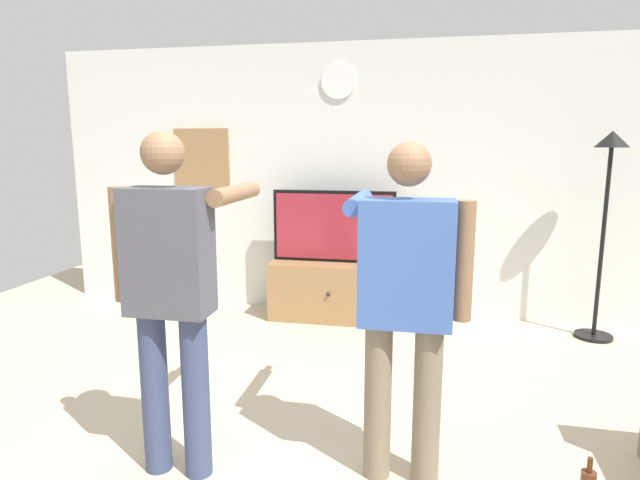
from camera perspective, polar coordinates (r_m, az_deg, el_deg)
name	(u,v)px	position (r m, az deg, el deg)	size (l,w,h in m)	color
ground_plane	(287,480)	(3.00, -3.58, -24.48)	(8.40, 8.40, 0.00)	beige
back_wall	(360,181)	(5.38, 4.33, 6.37)	(6.40, 0.10, 2.70)	silver
tv_stand	(333,291)	(5.25, 1.37, -5.49)	(1.22, 0.49, 0.57)	#997047
television	(334,226)	(5.16, 1.49, 1.48)	(1.20, 0.07, 0.70)	black
wall_clock	(339,81)	(5.38, 2.02, 16.79)	(0.34, 0.34, 0.03)	white
framed_picture	(202,159)	(5.77, -12.63, 8.56)	(0.60, 0.04, 0.63)	#997047
floor_lamp	(607,192)	(5.16, 28.64, 4.54)	(0.32, 0.32, 1.83)	black
person_standing_nearer_lamp	(171,286)	(2.76, -15.81, -4.82)	(0.60, 0.78, 1.78)	#384266
person_standing_nearer_couch	(405,294)	(2.64, 9.21, -5.80)	(0.63, 0.78, 1.73)	#7A6B56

